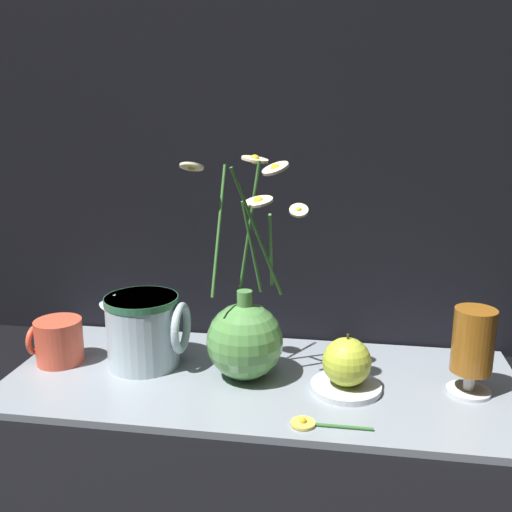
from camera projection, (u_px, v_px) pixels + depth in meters
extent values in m
plane|color=black|center=(261.00, 384.00, 0.97)|extent=(6.00, 6.00, 0.00)
cube|color=gray|center=(261.00, 381.00, 0.97)|extent=(0.86, 0.36, 0.01)
cube|color=black|center=(277.00, 54.00, 1.02)|extent=(1.36, 0.02, 1.10)
sphere|color=#59994C|center=(245.00, 342.00, 0.95)|extent=(0.13, 0.13, 0.13)
cylinder|color=#59994C|center=(244.00, 303.00, 0.94)|extent=(0.03, 0.03, 0.04)
cylinder|color=#3D7A33|center=(250.00, 226.00, 0.92)|extent=(0.04, 0.02, 0.21)
cylinder|color=beige|center=(255.00, 159.00, 0.91)|extent=(0.06, 0.06, 0.01)
sphere|color=yellow|center=(255.00, 159.00, 0.91)|extent=(0.02, 0.02, 0.02)
cylinder|color=#3D7A33|center=(252.00, 248.00, 0.90)|extent=(0.03, 0.04, 0.15)
cylinder|color=beige|center=(260.00, 202.00, 0.87)|extent=(0.06, 0.06, 0.01)
sphere|color=yellow|center=(260.00, 202.00, 0.87)|extent=(0.02, 0.02, 0.02)
cylinder|color=#3D7A33|center=(259.00, 234.00, 0.87)|extent=(0.08, 0.07, 0.21)
cylinder|color=beige|center=(275.00, 168.00, 0.81)|extent=(0.06, 0.06, 0.02)
sphere|color=yellow|center=(275.00, 168.00, 0.81)|extent=(0.01, 0.01, 0.01)
cylinder|color=#3D7A33|center=(219.00, 230.00, 0.92)|extent=(0.01, 0.09, 0.20)
cylinder|color=beige|center=(192.00, 167.00, 0.90)|extent=(0.04, 0.04, 0.02)
sphere|color=yellow|center=(192.00, 167.00, 0.90)|extent=(0.01, 0.01, 0.01)
cylinder|color=#3D7A33|center=(271.00, 251.00, 0.91)|extent=(0.01, 0.09, 0.14)
cylinder|color=beige|center=(299.00, 210.00, 0.89)|extent=(0.03, 0.03, 0.02)
sphere|color=yellow|center=(299.00, 210.00, 0.89)|extent=(0.01, 0.01, 0.01)
cylinder|color=#DB5138|center=(59.00, 341.00, 1.02)|extent=(0.08, 0.08, 0.08)
torus|color=#DB5138|center=(35.00, 340.00, 1.03)|extent=(0.01, 0.05, 0.05)
cylinder|color=silver|center=(143.00, 331.00, 1.00)|extent=(0.13, 0.13, 0.13)
cylinder|color=#33724C|center=(141.00, 300.00, 0.99)|extent=(0.13, 0.13, 0.01)
torus|color=silver|center=(181.00, 328.00, 0.99)|extent=(0.01, 0.09, 0.09)
cone|color=silver|center=(112.00, 301.00, 1.00)|extent=(0.05, 0.04, 0.04)
cylinder|color=silver|center=(468.00, 391.00, 0.91)|extent=(0.07, 0.07, 0.01)
cylinder|color=silver|center=(470.00, 381.00, 0.91)|extent=(0.02, 0.02, 0.03)
cylinder|color=#935619|center=(474.00, 341.00, 0.89)|extent=(0.07, 0.07, 0.10)
cylinder|color=silver|center=(346.00, 387.00, 0.92)|extent=(0.11, 0.11, 0.01)
sphere|color=#B7C638|center=(347.00, 362.00, 0.91)|extent=(0.08, 0.08, 0.08)
cylinder|color=#4C3819|center=(348.00, 337.00, 0.90)|extent=(0.00, 0.00, 0.01)
cylinder|color=#336B2D|center=(338.00, 426.00, 0.81)|extent=(0.10, 0.01, 0.01)
cylinder|color=#EAC64C|center=(303.00, 423.00, 0.82)|extent=(0.04, 0.04, 0.00)
sphere|color=gold|center=(303.00, 421.00, 0.82)|extent=(0.01, 0.01, 0.01)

